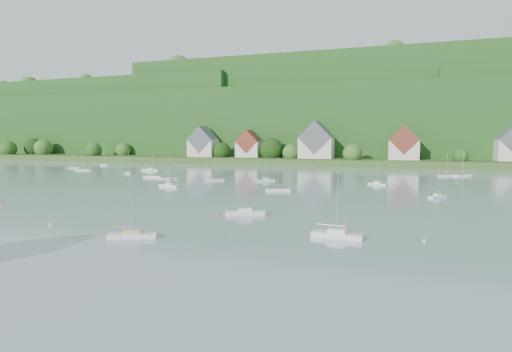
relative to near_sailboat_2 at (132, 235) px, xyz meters
The scene contains 15 objects.
far_shore_strip 170.99m from the near_sailboat_2, 93.74° to the left, with size 600.00×60.00×3.00m, color #324F1D.
forested_ridge 240.49m from the near_sailboat_2, 92.58° to the left, with size 620.00×181.22×69.89m.
village_building_0 171.19m from the near_sailboat_2, 112.77° to the left, with size 14.00×10.40×16.00m.
village_building_1 165.06m from the near_sailboat_2, 104.46° to the left, with size 12.00×9.36×14.00m.
village_building_2 159.05m from the near_sailboat_2, 92.23° to the left, with size 16.00×11.44×18.00m.
village_building_3 160.49m from the near_sailboat_2, 77.81° to the left, with size 13.00×10.40×15.50m.
near_sailboat_2 is the anchor object (origin of this frame).
near_sailboat_3 21.07m from the near_sailboat_2, 68.17° to the left, with size 6.67×4.09×8.72m.
near_sailboat_4 25.61m from the near_sailboat_2, 19.08° to the left, with size 6.55×2.40×8.66m.
mooring_buoy_1 15.93m from the near_sailboat_2, 169.93° to the left, with size 0.49×0.49×0.49m, color white.
mooring_buoy_2 29.37m from the near_sailboat_2, 34.21° to the left, with size 0.45×0.45×0.45m, color orange.
mooring_buoy_3 18.45m from the near_sailboat_2, 79.07° to the left, with size 0.49×0.49×0.49m, color orange.
mooring_buoy_4 35.82m from the near_sailboat_2, 15.76° to the left, with size 0.43×0.43×0.43m, color white.
mooring_buoy_5 41.66m from the near_sailboat_2, 159.40° to the left, with size 0.44×0.44×0.44m, color orange.
far_sailboat_cluster 85.10m from the near_sailboat_2, 94.86° to the left, with size 192.30×70.93×8.74m.
Camera 1 is at (42.22, -14.57, 12.37)m, focal length 29.49 mm.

